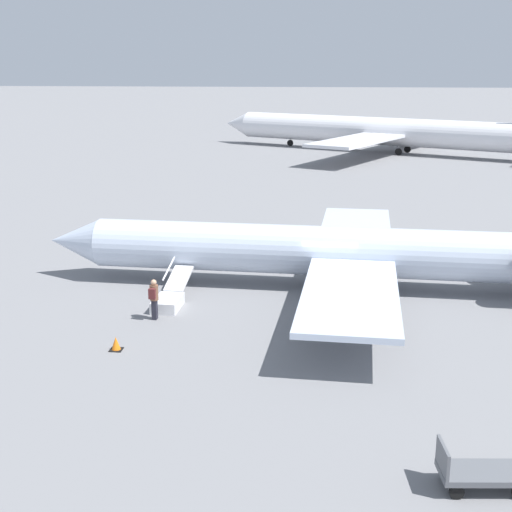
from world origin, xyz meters
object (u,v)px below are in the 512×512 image
airplane_far_center (382,131)px  boarding_stairs (170,298)px  passenger (154,297)px  luggage_cart (478,472)px  airplane_main (348,251)px

airplane_far_center → boarding_stairs: airplane_far_center is taller
passenger → luggage_cart: (-11.12, 11.21, -0.54)m
airplane_far_center → boarding_stairs: size_ratio=10.11×
passenger → airplane_main: bearing=-54.9°
airplane_main → passenger: (8.09, 5.15, -0.84)m
airplane_main → boarding_stairs: bearing=25.8°
airplane_far_center → passenger: airplane_far_center is taller
passenger → boarding_stairs: bearing=-5.4°
airplane_far_center → passenger: (13.01, 59.88, -1.54)m
boarding_stairs → luggage_cart: boarding_stairs is taller
airplane_far_center → luggage_cart: size_ratio=17.81×
airplane_main → luggage_cart: bearing=103.1°
airplane_main → boarding_stairs: airplane_main is taller
airplane_main → luggage_cart: 16.69m
airplane_main → airplane_far_center: (-4.92, -54.73, 0.70)m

